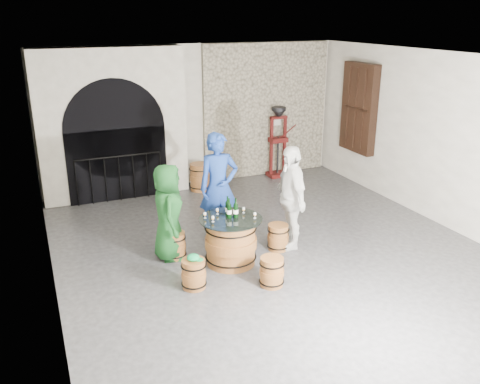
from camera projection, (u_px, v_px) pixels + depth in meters
name	position (u px, v px, depth m)	size (l,w,h in m)	color
ground	(270.00, 249.00, 8.74)	(8.00, 8.00, 0.00)	#2D2D30
wall_back	(194.00, 116.00, 11.68)	(8.00, 8.00, 0.00)	beige
wall_front	(463.00, 267.00, 4.74)	(8.00, 8.00, 0.00)	beige
wall_left	(42.00, 187.00, 6.91)	(8.00, 8.00, 0.00)	beige
wall_right	(439.00, 139.00, 9.50)	(8.00, 8.00, 0.00)	beige
ceiling	(274.00, 57.00, 7.67)	(8.00, 8.00, 0.00)	beige
stone_facing_panel	(266.00, 111.00, 12.29)	(3.20, 0.12, 3.18)	tan
arched_opening	(113.00, 125.00, 10.75)	(3.10, 0.60, 3.19)	beige
shuttered_window	(359.00, 108.00, 11.47)	(0.23, 1.10, 2.00)	black
barrel_table	(231.00, 241.00, 8.12)	(1.01, 1.01, 0.78)	brown
barrel_stool_left	(175.00, 245.00, 8.35)	(0.38, 0.38, 0.45)	brown
barrel_stool_far	(220.00, 227.00, 9.04)	(0.38, 0.38, 0.45)	brown
barrel_stool_right	(278.00, 237.00, 8.66)	(0.38, 0.38, 0.45)	brown
barrel_stool_near_right	(272.00, 272.00, 7.50)	(0.38, 0.38, 0.45)	brown
barrel_stool_near_left	(194.00, 274.00, 7.44)	(0.38, 0.38, 0.45)	brown
green_cap	(193.00, 258.00, 7.35)	(0.23, 0.18, 0.10)	#0C8741
person_green	(168.00, 212.00, 8.18)	(0.78, 0.51, 1.60)	#124118
person_blue	(219.00, 187.00, 8.87)	(0.70, 0.46, 1.93)	navy
person_white	(290.00, 197.00, 8.55)	(1.05, 0.44, 1.80)	silver
wine_bottle_left	(229.00, 210.00, 7.98)	(0.08, 0.08, 0.32)	black
wine_bottle_center	(236.00, 210.00, 7.99)	(0.08, 0.08, 0.32)	black
wine_bottle_right	(228.00, 208.00, 8.07)	(0.08, 0.08, 0.32)	black
tasting_glass_a	(213.00, 219.00, 7.84)	(0.05, 0.05, 0.10)	#C27E25
tasting_glass_b	(244.00, 210.00, 8.19)	(0.05, 0.05, 0.10)	#C27E25
tasting_glass_c	(217.00, 211.00, 8.14)	(0.05, 0.05, 0.10)	#C27E25
tasting_glass_d	(235.00, 209.00, 8.23)	(0.05, 0.05, 0.10)	#C27E25
tasting_glass_e	(255.00, 215.00, 7.98)	(0.05, 0.05, 0.10)	#C27E25
tasting_glass_f	(205.00, 215.00, 7.98)	(0.05, 0.05, 0.10)	#C27E25
side_barrel	(200.00, 177.00, 11.53)	(0.47, 0.47, 0.63)	brown
corking_press	(278.00, 137.00, 12.29)	(0.70, 0.38, 1.72)	#4C110C
control_box	(276.00, 121.00, 12.39)	(0.18, 0.10, 0.22)	silver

